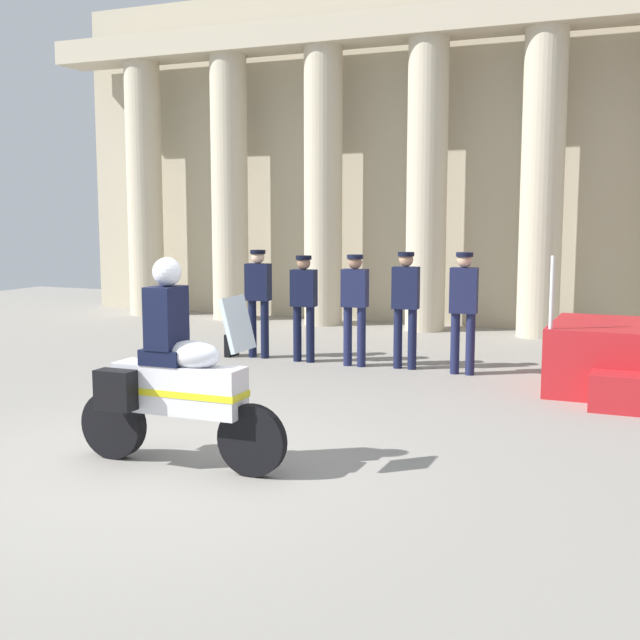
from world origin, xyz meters
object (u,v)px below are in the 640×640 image
object	(u,v)px
officer_in_row_1	(304,299)
briefcase_on_ground	(232,345)
officer_in_row_2	(355,301)
officer_in_row_0	(258,294)
officer_in_row_3	(406,300)
motorcycle_with_rider	(172,380)
officer_in_row_4	(464,303)

from	to	relation	value
officer_in_row_1	briefcase_on_ground	distance (m)	1.50
officer_in_row_2	briefcase_on_ground	bearing A→B (deg)	-6.25
officer_in_row_1	briefcase_on_ground	xyz separation A→B (m)	(-1.28, 0.00, -0.79)
officer_in_row_0	officer_in_row_3	distance (m)	2.42
motorcycle_with_rider	officer_in_row_2	bearing A→B (deg)	91.69
officer_in_row_2	briefcase_on_ground	size ratio (longest dim) A/B	4.65
briefcase_on_ground	officer_in_row_1	bearing A→B (deg)	-0.21
officer_in_row_1	officer_in_row_3	size ratio (longest dim) A/B	0.95
motorcycle_with_rider	briefcase_on_ground	xyz separation A→B (m)	(-2.37, 5.28, -0.61)
officer_in_row_0	officer_in_row_1	size ratio (longest dim) A/B	1.04
motorcycle_with_rider	officer_in_row_0	bearing A→B (deg)	108.69
officer_in_row_2	officer_in_row_4	distance (m)	1.64
officer_in_row_3	briefcase_on_ground	xyz separation A→B (m)	(-2.89, -0.06, -0.84)
officer_in_row_0	officer_in_row_3	size ratio (longest dim) A/B	0.99
officer_in_row_2	briefcase_on_ground	world-z (taller)	officer_in_row_2
officer_in_row_1	motorcycle_with_rider	bearing A→B (deg)	96.49
motorcycle_with_rider	officer_in_row_4	bearing A→B (deg)	74.16
officer_in_row_2	officer_in_row_4	xyz separation A→B (m)	(1.64, 0.01, 0.04)
officer_in_row_0	briefcase_on_ground	bearing A→B (deg)	0.39
officer_in_row_2	officer_in_row_4	bearing A→B (deg)	175.20
officer_in_row_1	briefcase_on_ground	world-z (taller)	officer_in_row_1
officer_in_row_1	officer_in_row_0	bearing A→B (deg)	-8.81
officer_in_row_4	briefcase_on_ground	bearing A→B (deg)	-5.62
officer_in_row_3	officer_in_row_4	xyz separation A→B (m)	(0.88, -0.09, 0.01)
officer_in_row_1	officer_in_row_2	distance (m)	0.85
officer_in_row_3	motorcycle_with_rider	distance (m)	5.37
officer_in_row_2	briefcase_on_ground	distance (m)	2.28
officer_in_row_0	officer_in_row_2	size ratio (longest dim) A/B	1.02
officer_in_row_3	motorcycle_with_rider	size ratio (longest dim) A/B	0.82
officer_in_row_2	motorcycle_with_rider	size ratio (longest dim) A/B	0.80
officer_in_row_2	officer_in_row_4	size ratio (longest dim) A/B	0.96
officer_in_row_1	briefcase_on_ground	bearing A→B (deg)	-5.45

